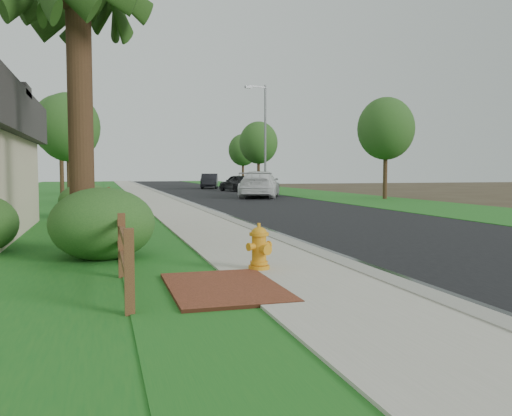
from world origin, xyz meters
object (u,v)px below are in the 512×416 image
object	(u,v)px
white_suv	(260,184)
streetlight	(264,132)
fire_hydrant	(259,248)
ranch_fence	(113,214)
dark_car_mid	(237,183)

from	to	relation	value
white_suv	streetlight	xyz separation A→B (m)	(2.45, 7.22, 3.94)
fire_hydrant	streetlight	size ratio (longest dim) A/B	0.09
ranch_fence	white_suv	distance (m)	21.31
streetlight	dark_car_mid	bearing A→B (deg)	113.04
fire_hydrant	white_suv	distance (m)	26.24
white_suv	dark_car_mid	distance (m)	10.45
fire_hydrant	dark_car_mid	xyz separation A→B (m)	(8.51, 35.56, 0.27)
ranch_fence	streetlight	xyz separation A→B (m)	(12.15, 26.20, 4.20)
fire_hydrant	streetlight	bearing A→B (deg)	73.08
fire_hydrant	dark_car_mid	world-z (taller)	dark_car_mid
white_suv	dark_car_mid	world-z (taller)	white_suv
ranch_fence	fire_hydrant	bearing A→B (deg)	-69.73
ranch_fence	fire_hydrant	distance (m)	6.61
fire_hydrant	streetlight	xyz separation A→B (m)	(9.86, 32.40, 4.35)
ranch_fence	streetlight	world-z (taller)	streetlight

